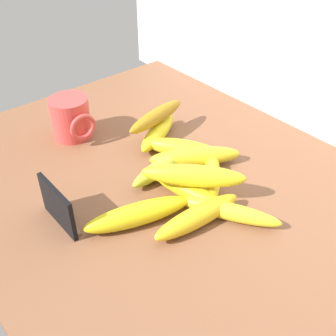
{
  "coord_description": "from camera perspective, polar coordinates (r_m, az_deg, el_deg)",
  "views": [
    {
      "loc": [
        43.87,
        -40.98,
        56.08
      ],
      "look_at": [
        -4.0,
        -0.57,
        8.0
      ],
      "focal_mm": 43.8,
      "sensor_mm": 36.0,
      "label": 1
    }
  ],
  "objects": [
    {
      "name": "counter_top",
      "position": [
        0.81,
        2.14,
        -4.8
      ],
      "size": [
        110.0,
        76.0,
        3.0
      ],
      "primitive_type": "cube",
      "color": "brown",
      "rests_on": "ground"
    },
    {
      "name": "chalkboard_sign",
      "position": [
        0.75,
        -15.04,
        -5.34
      ],
      "size": [
        11.0,
        1.8,
        8.4
      ],
      "color": "black",
      "rests_on": "counter_top"
    },
    {
      "name": "coffee_mug",
      "position": [
        0.98,
        -13.32,
        6.79
      ],
      "size": [
        10.5,
        9.0,
        9.57
      ],
      "color": "#D5423F",
      "rests_on": "counter_top"
    },
    {
      "name": "banana_0",
      "position": [
        0.75,
        8.34,
        -5.97
      ],
      "size": [
        18.54,
        12.54,
        3.28
      ],
      "primitive_type": "ellipsoid",
      "rotation": [
        0.0,
        0.0,
        0.52
      ],
      "color": "yellow",
      "rests_on": "counter_top"
    },
    {
      "name": "banana_1",
      "position": [
        0.78,
        3.46,
        -3.49
      ],
      "size": [
        20.03,
        7.33,
        3.51
      ],
      "primitive_type": "ellipsoid",
      "rotation": [
        0.0,
        0.0,
        3.34
      ],
      "color": "yellow",
      "rests_on": "counter_top"
    },
    {
      "name": "banana_2",
      "position": [
        0.73,
        -4.04,
        -6.6
      ],
      "size": [
        9.98,
        20.15,
        4.25
      ],
      "primitive_type": "ellipsoid",
      "rotation": [
        0.0,
        0.0,
        1.27
      ],
      "color": "yellow",
      "rests_on": "counter_top"
    },
    {
      "name": "banana_3",
      "position": [
        0.73,
        4.18,
        -6.72
      ],
      "size": [
        5.37,
        18.81,
        3.9
      ],
      "primitive_type": "ellipsoid",
      "rotation": [
        0.0,
        0.0,
        4.63
      ],
      "color": "yellow",
      "rests_on": "counter_top"
    },
    {
      "name": "banana_4",
      "position": [
        0.85,
        -0.36,
        0.49
      ],
      "size": [
        6.4,
        19.38,
        3.62
      ],
      "primitive_type": "ellipsoid",
      "rotation": [
        0.0,
        0.0,
        1.72
      ],
      "color": "gold",
      "rests_on": "counter_top"
    },
    {
      "name": "banana_5",
      "position": [
        0.9,
        2.08,
        2.72
      ],
      "size": [
        16.42,
        12.97,
        4.07
      ],
      "primitive_type": "ellipsoid",
      "rotation": [
        0.0,
        0.0,
        0.6
      ],
      "color": "yellow",
      "rests_on": "counter_top"
    },
    {
      "name": "banana_6",
      "position": [
        0.83,
        6.15,
        -1.3
      ],
      "size": [
        14.83,
        15.27,
        3.28
      ],
      "primitive_type": "ellipsoid",
      "rotation": [
        0.0,
        0.0,
        5.48
      ],
      "color": "yellow",
      "rests_on": "counter_top"
    },
    {
      "name": "banana_7",
      "position": [
        0.95,
        -1.39,
        4.99
      ],
      "size": [
        11.0,
        16.36,
        3.85
      ],
      "primitive_type": "ellipsoid",
      "rotation": [
        0.0,
        0.0,
        2.05
      ],
      "color": "yellow",
      "rests_on": "counter_top"
    },
    {
      "name": "banana_8",
      "position": [
        0.87,
        3.81,
        1.57
      ],
      "size": [
        14.11,
        18.63,
        4.25
      ],
      "primitive_type": "ellipsoid",
      "rotation": [
        0.0,
        0.0,
        4.14
      ],
      "color": "gold",
      "rests_on": "counter_top"
    },
    {
      "name": "banana_9",
      "position": [
        0.94,
        -1.63,
        7.22
      ],
      "size": [
        6.85,
        18.05,
        3.43
      ],
      "primitive_type": "ellipsoid",
      "rotation": [
        0.0,
        0.0,
        1.77
      ],
      "color": "#A27216",
      "rests_on": "banana_7"
    },
    {
      "name": "banana_10",
      "position": [
        0.76,
        3.55,
        -1.05
      ],
      "size": [
        17.17,
        16.57,
        4.22
      ],
      "primitive_type": "ellipsoid",
      "rotation": [
        0.0,
        0.0,
        3.9
      ],
      "color": "yellow",
      "rests_on": "banana_1"
    }
  ]
}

